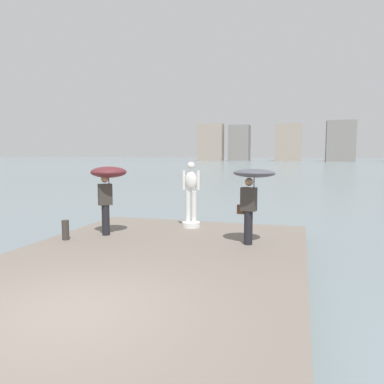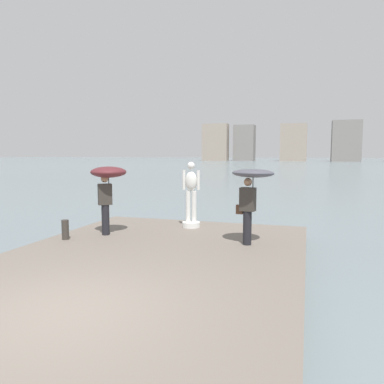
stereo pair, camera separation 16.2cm
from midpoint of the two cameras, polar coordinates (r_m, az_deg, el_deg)
name	(u,v)px [view 1 (the left image)]	position (r m, az deg, el deg)	size (l,w,h in m)	color
ground_plane	(273,177)	(44.88, 11.99, 2.23)	(400.00, 400.00, 0.00)	slate
pier	(138,275)	(8.22, -8.79, -12.25)	(6.88, 10.80, 0.40)	#70665B
statue_white_figure	(191,199)	(11.95, -0.54, -1.00)	(0.58, 0.57, 2.08)	white
onlooker_left	(108,180)	(11.06, -13.03, 1.81)	(1.43, 1.43, 1.98)	black
onlooker_right	(252,185)	(9.69, 8.64, 1.13)	(1.25, 1.25, 1.97)	black
mooring_bollard	(65,230)	(10.89, -19.01, -5.45)	(0.19, 0.19, 0.54)	#38332D
distant_skyline	(296,142)	(139.06, 15.49, 7.27)	(75.20, 10.44, 13.71)	gray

